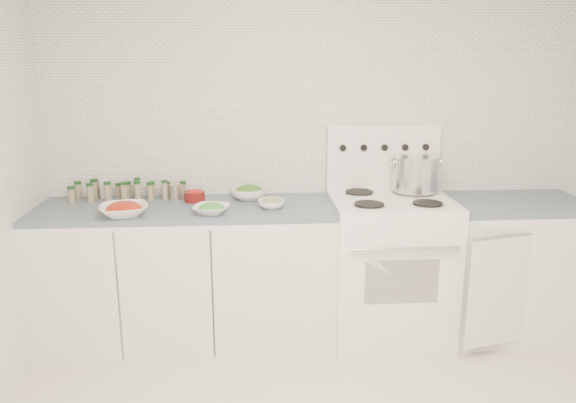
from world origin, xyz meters
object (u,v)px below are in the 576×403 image
object	(u,v)px
bowl_tomato	(124,209)
bowl_snowpea	(212,209)
stove	(388,263)
stock_pot	(416,172)

from	to	relation	value
bowl_tomato	bowl_snowpea	world-z (taller)	bowl_tomato
stove	bowl_snowpea	distance (m)	1.22
stock_pot	bowl_snowpea	distance (m)	1.37
stove	bowl_tomato	distance (m)	1.71
stove	bowl_tomato	bearing A→B (deg)	-173.37
bowl_tomato	bowl_snowpea	xyz separation A→B (m)	(0.51, 0.02, -0.01)
stock_pot	bowl_snowpea	world-z (taller)	stock_pot
bowl_tomato	bowl_snowpea	bearing A→B (deg)	1.93
stock_pot	bowl_tomato	bearing A→B (deg)	-169.44
bowl_tomato	stock_pot	bearing A→B (deg)	10.56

